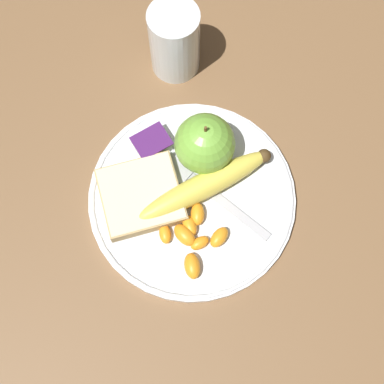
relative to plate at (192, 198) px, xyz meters
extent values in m
plane|color=brown|center=(0.00, 0.00, -0.01)|extent=(3.00, 3.00, 0.00)
cylinder|color=silver|center=(0.00, 0.00, 0.00)|extent=(0.28, 0.28, 0.01)
torus|color=silver|center=(0.00, 0.00, 0.00)|extent=(0.27, 0.27, 0.01)
cylinder|color=silver|center=(-0.09, -0.19, 0.05)|extent=(0.07, 0.07, 0.11)
cylinder|color=yellow|center=(-0.09, -0.19, 0.04)|extent=(0.06, 0.06, 0.09)
sphere|color=#72B23D|center=(-0.04, -0.04, 0.04)|extent=(0.08, 0.08, 0.08)
cylinder|color=brown|center=(-0.04, -0.04, 0.09)|extent=(0.00, 0.00, 0.01)
ellipsoid|color=#E0CC4C|center=(-0.02, 0.00, 0.02)|extent=(0.20, 0.04, 0.03)
sphere|color=#473319|center=(-0.11, 0.01, 0.02)|extent=(0.02, 0.02, 0.02)
cube|color=tan|center=(0.06, -0.03, 0.02)|extent=(0.12, 0.12, 0.02)
cube|color=beige|center=(0.06, -0.03, 0.02)|extent=(0.12, 0.12, 0.02)
cube|color=#B2B2B7|center=(-0.03, 0.04, 0.01)|extent=(0.05, 0.13, 0.00)
cube|color=#B2B2B7|center=(0.00, -0.05, 0.01)|extent=(0.04, 0.06, 0.00)
cube|color=silver|center=(0.01, -0.09, 0.01)|extent=(0.04, 0.04, 0.02)
cube|color=#4C1E60|center=(0.01, -0.09, 0.02)|extent=(0.05, 0.04, 0.00)
ellipsoid|color=orange|center=(0.06, 0.03, 0.01)|extent=(0.02, 0.03, 0.01)
ellipsoid|color=orange|center=(0.03, 0.06, 0.01)|extent=(0.03, 0.02, 0.01)
ellipsoid|color=orange|center=(0.00, 0.07, 0.01)|extent=(0.03, 0.03, 0.02)
ellipsoid|color=orange|center=(0.04, 0.04, 0.01)|extent=(0.03, 0.04, 0.02)
ellipsoid|color=orange|center=(0.05, 0.08, 0.01)|extent=(0.03, 0.04, 0.02)
ellipsoid|color=orange|center=(0.01, 0.03, 0.01)|extent=(0.03, 0.04, 0.02)
ellipsoid|color=orange|center=(0.02, 0.03, 0.01)|extent=(0.02, 0.03, 0.02)
camera|label=1|loc=(0.11, 0.19, 0.68)|focal=50.00mm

